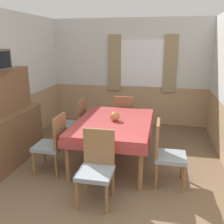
# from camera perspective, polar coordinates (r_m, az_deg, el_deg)

# --- Properties ---
(wall_back) EXTENTS (4.26, 0.10, 2.60)m
(wall_back) POSITION_cam_1_polar(r_m,az_deg,el_deg) (6.33, 4.14, 9.12)
(wall_back) COLOR silver
(wall_back) RESTS_ON ground_plane
(wall_left) EXTENTS (0.05, 4.56, 2.60)m
(wall_left) POSITION_cam_1_polar(r_m,az_deg,el_deg) (5.05, -22.39, 6.12)
(wall_left) COLOR silver
(wall_left) RESTS_ON ground_plane
(dining_table) EXTENTS (1.27, 1.80, 0.75)m
(dining_table) POSITION_cam_1_polar(r_m,az_deg,el_deg) (4.26, 0.44, -3.28)
(dining_table) COLOR #9E3838
(dining_table) RESTS_ON ground_plane
(chair_left_near) EXTENTS (0.44, 0.44, 0.96)m
(chair_left_near) POSITION_cam_1_polar(r_m,az_deg,el_deg) (4.09, -13.30, -6.74)
(chair_left_near) COLOR brown
(chair_left_near) RESTS_ON ground_plane
(chair_right_near) EXTENTS (0.44, 0.44, 0.96)m
(chair_right_near) POSITION_cam_1_polar(r_m,az_deg,el_deg) (3.74, 12.16, -8.86)
(chair_right_near) COLOR brown
(chair_right_near) RESTS_ON ground_plane
(chair_left_far) EXTENTS (0.44, 0.44, 0.96)m
(chair_left_far) POSITION_cam_1_polar(r_m,az_deg,el_deg) (5.03, -8.15, -2.16)
(chair_left_far) COLOR brown
(chair_left_far) RESTS_ON ground_plane
(chair_head_near) EXTENTS (0.44, 0.44, 0.96)m
(chair_head_near) POSITION_cam_1_polar(r_m,az_deg,el_deg) (3.30, -3.52, -11.98)
(chair_head_near) COLOR brown
(chair_head_near) RESTS_ON ground_plane
(chair_head_window) EXTENTS (0.44, 0.44, 0.96)m
(chair_head_window) POSITION_cam_1_polar(r_m,az_deg,el_deg) (5.37, 2.81, -0.86)
(chair_head_window) COLOR brown
(chair_head_window) RESTS_ON ground_plane
(sideboard) EXTENTS (0.46, 1.50, 1.61)m
(sideboard) POSITION_cam_1_polar(r_m,az_deg,el_deg) (4.61, -22.68, -2.71)
(sideboard) COLOR brown
(sideboard) RESTS_ON ground_plane
(vase) EXTENTS (0.16, 0.16, 0.16)m
(vase) POSITION_cam_1_polar(r_m,az_deg,el_deg) (4.18, 0.65, -1.00)
(vase) COLOR #B26B38
(vase) RESTS_ON dining_table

